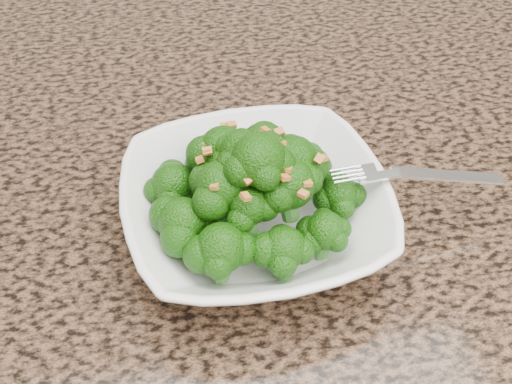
{
  "coord_description": "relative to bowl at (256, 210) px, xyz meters",
  "views": [
    {
      "loc": [
        -0.17,
        -0.09,
        1.33
      ],
      "look_at": [
        -0.1,
        0.28,
        0.95
      ],
      "focal_mm": 45.0,
      "sensor_mm": 36.0,
      "label": 1
    }
  ],
  "objects": [
    {
      "name": "granite_counter",
      "position": [
        0.1,
        0.02,
        -0.04
      ],
      "size": [
        1.64,
        1.04,
        0.03
      ],
      "primitive_type": "cube",
      "color": "brown",
      "rests_on": "cabinet"
    },
    {
      "name": "garlic_topping",
      "position": [
        0.0,
        0.0,
        0.1
      ],
      "size": [
        0.12,
        0.12,
        0.01
      ],
      "primitive_type": null,
      "color": "#C57730",
      "rests_on": "broccoli_pile"
    },
    {
      "name": "bowl",
      "position": [
        0.0,
        0.0,
        0.0
      ],
      "size": [
        0.24,
        0.24,
        0.06
      ],
      "primitive_type": "imported",
      "rotation": [
        0.0,
        0.0,
        0.06
      ],
      "color": "white",
      "rests_on": "granite_counter"
    },
    {
      "name": "fork",
      "position": [
        0.11,
        -0.01,
        0.03
      ],
      "size": [
        0.17,
        0.03,
        0.01
      ],
      "primitive_type": null,
      "rotation": [
        0.0,
        0.0,
        -0.04
      ],
      "color": "silver",
      "rests_on": "bowl"
    },
    {
      "name": "broccoli_pile",
      "position": [
        0.0,
        0.0,
        0.06
      ],
      "size": [
        0.2,
        0.2,
        0.07
      ],
      "primitive_type": null,
      "color": "#185209",
      "rests_on": "bowl"
    }
  ]
}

